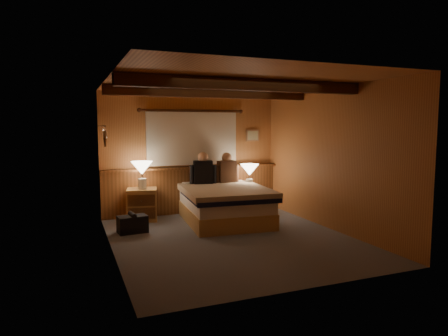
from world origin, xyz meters
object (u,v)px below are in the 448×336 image
nightstand_left (142,204)px  duffel_bag (132,224)px  bed (225,204)px  lamp_left (142,170)px  lamp_right (250,171)px  nightstand_right (249,200)px  person_right (227,170)px  person_left (203,171)px

nightstand_left → duffel_bag: bearing=-98.2°
bed → nightstand_left: size_ratio=3.16×
bed → lamp_left: lamp_left is taller
lamp_right → nightstand_right: bearing=80.4°
lamp_left → person_right: person_right is taller
nightstand_left → lamp_right: size_ratio=1.30×
nightstand_left → person_right: 1.77m
nightstand_right → lamp_right: size_ratio=1.10×
nightstand_left → person_left: bearing=8.5°
lamp_left → duffel_bag: 1.17m
bed → lamp_right: size_ratio=4.13×
nightstand_left → duffel_bag: 0.89m
lamp_right → person_right: (-0.44, 0.12, 0.03)m
bed → duffel_bag: size_ratio=4.01×
nightstand_left → person_left: (1.18, -0.07, 0.59)m
nightstand_left → duffel_bag: nightstand_left is taller
lamp_right → person_left: (-0.94, 0.12, 0.04)m
duffel_bag → nightstand_right: bearing=9.2°
nightstand_right → person_right: person_right is taller
lamp_right → duffel_bag: lamp_right is taller
bed → nightstand_left: bed is taller
person_left → duffel_bag: bearing=-141.7°
bed → person_right: size_ratio=3.23×
lamp_left → lamp_right: size_ratio=1.06×
duffel_bag → person_left: bearing=20.7°
bed → lamp_right: bearing=38.9°
person_right → duffel_bag: bearing=-159.9°
nightstand_left → lamp_right: 2.19m
bed → person_right: bearing=69.6°
nightstand_left → bed: bearing=-14.3°
lamp_left → person_right: size_ratio=0.83×
lamp_right → lamp_left: bearing=175.8°
nightstand_right → person_left: (-0.94, 0.08, 0.63)m
nightstand_left → lamp_right: (2.11, -0.19, 0.55)m
nightstand_right → lamp_right: lamp_right is taller
person_right → nightstand_right: bearing=-12.0°
nightstand_right → person_right: (-0.45, 0.09, 0.62)m
duffel_bag → lamp_left: bearing=62.4°
bed → person_right: 0.87m
person_left → duffel_bag: person_left is taller
lamp_right → duffel_bag: (-2.42, -0.64, -0.70)m
nightstand_right → person_right: size_ratio=0.86×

